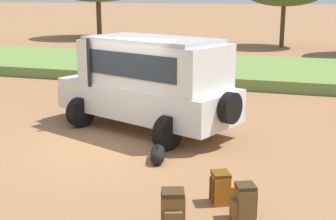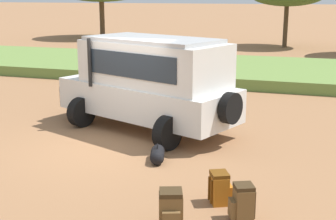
# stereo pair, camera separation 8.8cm
# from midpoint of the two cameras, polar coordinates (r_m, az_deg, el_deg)

# --- Properties ---
(ground_plane) EXTENTS (320.00, 320.00, 0.00)m
(ground_plane) POSITION_cam_midpoint_polar(r_m,az_deg,el_deg) (11.27, -7.27, -4.32)
(ground_plane) COLOR #936642
(grass_bank) EXTENTS (120.00, 7.00, 0.44)m
(grass_bank) POSITION_cam_midpoint_polar(r_m,az_deg,el_deg) (21.31, 5.07, 5.04)
(grass_bank) COLOR olive
(grass_bank) RESTS_ON ground_plane
(safari_vehicle) EXTENTS (5.41, 3.76, 2.44)m
(safari_vehicle) POSITION_cam_midpoint_polar(r_m,az_deg,el_deg) (12.20, -2.53, 3.48)
(safari_vehicle) COLOR silver
(safari_vehicle) RESTS_ON ground_plane
(backpack_beside_front_wheel) EXTENTS (0.44, 0.48, 0.63)m
(backpack_beside_front_wheel) POSITION_cam_midpoint_polar(r_m,az_deg,el_deg) (7.29, 0.24, -12.15)
(backpack_beside_front_wheel) COLOR brown
(backpack_beside_front_wheel) RESTS_ON ground_plane
(backpack_cluster_center) EXTENTS (0.45, 0.41, 0.60)m
(backpack_cluster_center) POSITION_cam_midpoint_polar(r_m,az_deg,el_deg) (7.68, 8.95, -11.06)
(backpack_cluster_center) COLOR brown
(backpack_cluster_center) RESTS_ON ground_plane
(backpack_near_rear_wheel) EXTENTS (0.46, 0.44, 0.56)m
(backpack_near_rear_wheel) POSITION_cam_midpoint_polar(r_m,az_deg,el_deg) (8.19, 6.19, -9.43)
(backpack_near_rear_wheel) COLOR #B26619
(backpack_near_rear_wheel) RESTS_ON ground_plane
(duffel_bag_low_black_case) EXTENTS (0.43, 0.75, 0.40)m
(duffel_bag_low_black_case) POSITION_cam_midpoint_polar(r_m,az_deg,el_deg) (10.12, -1.52, -5.45)
(duffel_bag_low_black_case) COLOR black
(duffel_bag_low_black_case) RESTS_ON ground_plane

